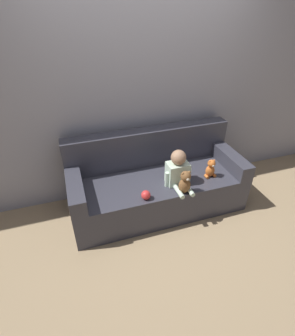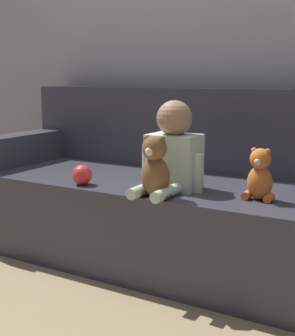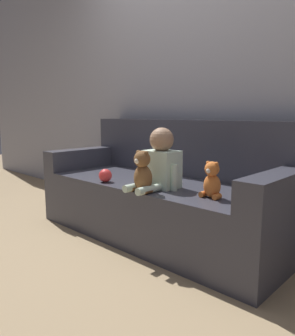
{
  "view_description": "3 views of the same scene",
  "coord_description": "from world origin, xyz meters",
  "px_view_note": "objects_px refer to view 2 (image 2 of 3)",
  "views": [
    {
      "loc": [
        -0.87,
        -2.27,
        2.15
      ],
      "look_at": [
        -0.14,
        -0.07,
        0.62
      ],
      "focal_mm": 28.0,
      "sensor_mm": 36.0,
      "label": 1
    },
    {
      "loc": [
        1.11,
        -2.05,
        0.93
      ],
      "look_at": [
        0.01,
        -0.13,
        0.5
      ],
      "focal_mm": 50.0,
      "sensor_mm": 36.0,
      "label": 2
    },
    {
      "loc": [
        1.6,
        -1.8,
        0.92
      ],
      "look_at": [
        -0.1,
        -0.03,
        0.51
      ],
      "focal_mm": 35.0,
      "sensor_mm": 36.0,
      "label": 3
    }
  ],
  "objects_px": {
    "teddy_bear_brown": "(155,168)",
    "toy_ball": "(82,175)",
    "person_baby": "(173,152)",
    "couch": "(164,198)",
    "plush_toy_side": "(260,176)"
  },
  "relations": [
    {
      "from": "couch",
      "to": "toy_ball",
      "type": "distance_m",
      "value": 0.48
    },
    {
      "from": "teddy_bear_brown",
      "to": "toy_ball",
      "type": "height_order",
      "value": "teddy_bear_brown"
    },
    {
      "from": "teddy_bear_brown",
      "to": "couch",
      "type": "bearing_deg",
      "value": 112.47
    },
    {
      "from": "person_baby",
      "to": "plush_toy_side",
      "type": "distance_m",
      "value": 0.41
    },
    {
      "from": "person_baby",
      "to": "teddy_bear_brown",
      "type": "height_order",
      "value": "person_baby"
    },
    {
      "from": "couch",
      "to": "toy_ball",
      "type": "relative_size",
      "value": 20.5
    },
    {
      "from": "teddy_bear_brown",
      "to": "plush_toy_side",
      "type": "relative_size",
      "value": 1.22
    },
    {
      "from": "person_baby",
      "to": "plush_toy_side",
      "type": "relative_size",
      "value": 1.84
    },
    {
      "from": "plush_toy_side",
      "to": "toy_ball",
      "type": "height_order",
      "value": "plush_toy_side"
    },
    {
      "from": "couch",
      "to": "teddy_bear_brown",
      "type": "bearing_deg",
      "value": -67.53
    },
    {
      "from": "plush_toy_side",
      "to": "toy_ball",
      "type": "xyz_separation_m",
      "value": [
        -0.81,
        -0.15,
        -0.05
      ]
    },
    {
      "from": "person_baby",
      "to": "couch",
      "type": "bearing_deg",
      "value": 124.99
    },
    {
      "from": "teddy_bear_brown",
      "to": "toy_ball",
      "type": "xyz_separation_m",
      "value": [
        -0.41,
        0.03,
        -0.08
      ]
    },
    {
      "from": "couch",
      "to": "toy_ball",
      "type": "bearing_deg",
      "value": -122.27
    },
    {
      "from": "couch",
      "to": "person_baby",
      "type": "xyz_separation_m",
      "value": [
        0.17,
        -0.24,
        0.29
      ]
    }
  ]
}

